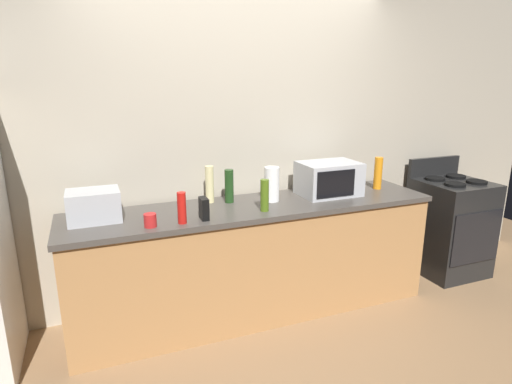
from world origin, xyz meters
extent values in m
plane|color=#93704C|center=(0.00, 0.00, 0.00)|extent=(8.00, 8.00, 0.00)
cube|color=#B2A893|center=(0.00, 0.81, 1.35)|extent=(6.40, 0.10, 2.70)
cube|color=#B27F4C|center=(0.00, 0.40, 0.43)|extent=(2.80, 0.60, 0.86)
cube|color=#47423D|center=(0.00, 0.40, 0.88)|extent=(2.84, 0.64, 0.04)
cube|color=black|center=(2.00, 0.40, 0.45)|extent=(0.60, 0.60, 0.90)
cube|color=black|center=(2.00, 0.10, 0.45)|extent=(0.55, 0.02, 0.48)
cube|color=black|center=(2.00, 0.68, 0.99)|extent=(0.60, 0.04, 0.18)
cylinder|color=black|center=(1.87, 0.28, 0.91)|extent=(0.18, 0.18, 0.02)
cylinder|color=black|center=(2.13, 0.28, 0.91)|extent=(0.18, 0.18, 0.02)
cylinder|color=black|center=(1.87, 0.52, 0.91)|extent=(0.18, 0.18, 0.02)
cylinder|color=black|center=(2.13, 0.52, 0.91)|extent=(0.18, 0.18, 0.02)
cube|color=#B7BABF|center=(0.66, 0.45, 1.04)|extent=(0.48, 0.34, 0.27)
cube|color=black|center=(0.62, 0.28, 1.04)|extent=(0.34, 0.01, 0.21)
cube|color=#B7BABF|center=(-1.15, 0.46, 1.01)|extent=(0.34, 0.26, 0.21)
cylinder|color=white|center=(0.15, 0.45, 1.04)|extent=(0.12, 0.12, 0.27)
cube|color=black|center=(-0.45, 0.22, 0.98)|extent=(0.05, 0.11, 0.15)
cylinder|color=#4C6B19|center=(0.00, 0.23, 1.02)|extent=(0.06, 0.06, 0.23)
cylinder|color=#1E3F19|center=(-0.17, 0.54, 1.03)|extent=(0.07, 0.07, 0.26)
cylinder|color=beige|center=(-0.31, 0.59, 1.04)|extent=(0.06, 0.06, 0.29)
cylinder|color=red|center=(-0.61, 0.19, 1.01)|extent=(0.06, 0.06, 0.21)
cylinder|color=orange|center=(1.16, 0.46, 1.04)|extent=(0.07, 0.07, 0.28)
cylinder|color=red|center=(-0.82, 0.20, 0.94)|extent=(0.08, 0.08, 0.09)
camera|label=1|loc=(-1.15, -2.47, 1.84)|focal=29.79mm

